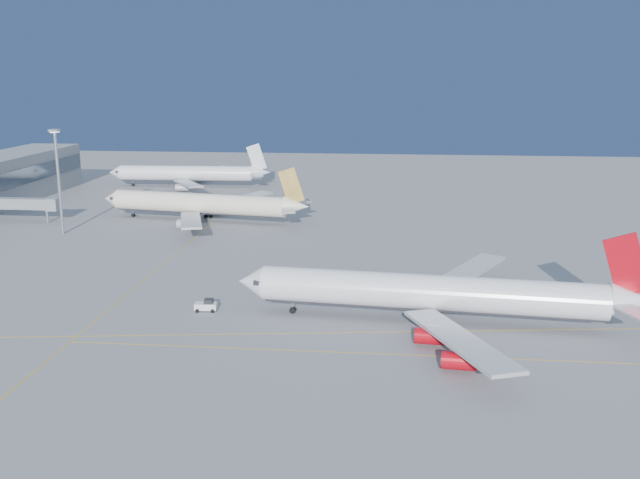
{
  "coord_description": "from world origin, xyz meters",
  "views": [
    {
      "loc": [
        9.46,
        -114.13,
        41.23
      ],
      "look_at": [
        -5.13,
        29.63,
        7.0
      ],
      "focal_mm": 40.0,
      "sensor_mm": 36.0,
      "label": 1
    }
  ],
  "objects_px": {
    "airliner_third": "(189,174)",
    "light_mast": "(58,173)",
    "airliner_virgin": "(438,294)",
    "airliner_etihad": "(203,204)",
    "pushback_tug": "(206,305)"
  },
  "relations": [
    {
      "from": "airliner_virgin",
      "to": "pushback_tug",
      "type": "relative_size",
      "value": 17.27
    },
    {
      "from": "airliner_third",
      "to": "pushback_tug",
      "type": "bearing_deg",
      "value": -75.01
    },
    {
      "from": "airliner_third",
      "to": "light_mast",
      "type": "xyz_separation_m",
      "value": [
        -11.3,
        -79.01,
        11.08
      ]
    },
    {
      "from": "airliner_third",
      "to": "light_mast",
      "type": "height_order",
      "value": "light_mast"
    },
    {
      "from": "airliner_etihad",
      "to": "light_mast",
      "type": "distance_m",
      "value": 39.29
    },
    {
      "from": "airliner_virgin",
      "to": "airliner_etihad",
      "type": "relative_size",
      "value": 1.11
    },
    {
      "from": "airliner_virgin",
      "to": "airliner_third",
      "type": "height_order",
      "value": "airliner_virgin"
    },
    {
      "from": "airliner_third",
      "to": "pushback_tug",
      "type": "xyz_separation_m",
      "value": [
        41.44,
        -135.12,
        -3.85
      ]
    },
    {
      "from": "light_mast",
      "to": "airliner_etihad",
      "type": "bearing_deg",
      "value": 31.15
    },
    {
      "from": "airliner_virgin",
      "to": "airliner_third",
      "type": "xyz_separation_m",
      "value": [
        -81.52,
        137.2,
        -0.27
      ]
    },
    {
      "from": "airliner_third",
      "to": "light_mast",
      "type": "bearing_deg",
      "value": -100.2
    },
    {
      "from": "airliner_virgin",
      "to": "airliner_third",
      "type": "distance_m",
      "value": 159.59
    },
    {
      "from": "pushback_tug",
      "to": "light_mast",
      "type": "distance_m",
      "value": 78.44
    },
    {
      "from": "airliner_virgin",
      "to": "airliner_third",
      "type": "bearing_deg",
      "value": 126.23
    },
    {
      "from": "pushback_tug",
      "to": "airliner_third",
      "type": "bearing_deg",
      "value": 101.99
    }
  ]
}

